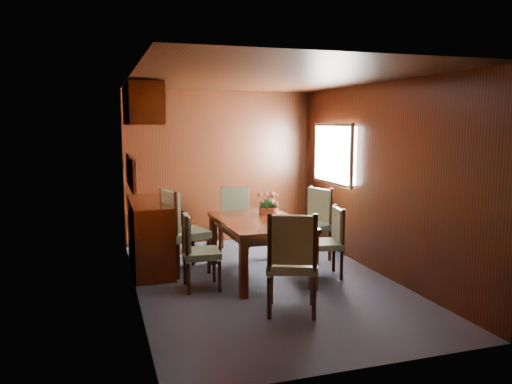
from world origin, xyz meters
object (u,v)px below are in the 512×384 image
object	(u,v)px
chair_head	(292,258)
chair_right_near	(330,238)
dining_table	(259,227)
chair_left_near	(195,247)
flower_centerpiece	(269,203)
sideboard	(150,235)

from	to	relation	value
chair_head	chair_right_near	bearing A→B (deg)	70.20
dining_table	chair_head	xyz separation A→B (m)	(-0.09, -1.31, -0.03)
chair_left_near	flower_centerpiece	bearing A→B (deg)	123.42
dining_table	flower_centerpiece	world-z (taller)	flower_centerpiece
chair_left_near	chair_head	world-z (taller)	chair_head
chair_right_near	chair_head	world-z (taller)	chair_head
flower_centerpiece	dining_table	bearing A→B (deg)	-123.37
chair_left_near	chair_head	size ratio (longest dim) A/B	0.85
flower_centerpiece	chair_left_near	bearing A→B (deg)	-149.81
dining_table	chair_right_near	distance (m)	0.89
sideboard	chair_head	world-z (taller)	chair_head
sideboard	flower_centerpiece	distance (m)	1.61
dining_table	chair_left_near	xyz separation A→B (m)	(-0.85, -0.25, -0.12)
sideboard	flower_centerpiece	bearing A→B (deg)	-12.67
sideboard	chair_right_near	size ratio (longest dim) A/B	1.60
dining_table	chair_head	distance (m)	1.32
chair_head	sideboard	bearing A→B (deg)	141.40
chair_left_near	chair_right_near	distance (m)	1.69
sideboard	chair_head	distance (m)	2.37
dining_table	sideboard	bearing A→B (deg)	148.92
dining_table	chair_right_near	bearing A→B (deg)	-18.20
dining_table	chair_left_near	distance (m)	0.89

